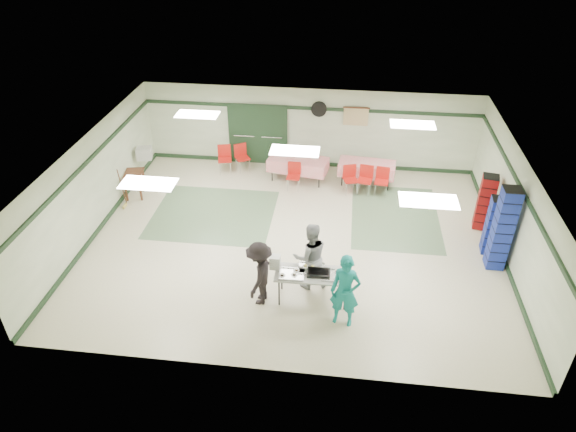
# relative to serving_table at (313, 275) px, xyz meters

# --- Properties ---
(floor) EXTENTS (11.00, 11.00, 0.00)m
(floor) POSITION_rel_serving_table_xyz_m (-0.68, 2.31, -0.71)
(floor) COLOR beige
(floor) RESTS_ON ground
(ceiling) EXTENTS (11.00, 11.00, 0.00)m
(ceiling) POSITION_rel_serving_table_xyz_m (-0.68, 2.31, 1.99)
(ceiling) COLOR white
(ceiling) RESTS_ON wall_back
(wall_back) EXTENTS (11.00, 0.00, 11.00)m
(wall_back) POSITION_rel_serving_table_xyz_m (-0.68, 6.81, 0.64)
(wall_back) COLOR silver
(wall_back) RESTS_ON floor
(wall_front) EXTENTS (11.00, 0.00, 11.00)m
(wall_front) POSITION_rel_serving_table_xyz_m (-0.68, -2.19, 0.64)
(wall_front) COLOR silver
(wall_front) RESTS_ON floor
(wall_left) EXTENTS (0.00, 9.00, 9.00)m
(wall_left) POSITION_rel_serving_table_xyz_m (-6.18, 2.31, 0.64)
(wall_left) COLOR silver
(wall_left) RESTS_ON floor
(wall_right) EXTENTS (0.00, 9.00, 9.00)m
(wall_right) POSITION_rel_serving_table_xyz_m (4.82, 2.31, 0.64)
(wall_right) COLOR silver
(wall_right) RESTS_ON floor
(trim_back) EXTENTS (11.00, 0.06, 0.10)m
(trim_back) POSITION_rel_serving_table_xyz_m (-0.68, 6.78, 1.34)
(trim_back) COLOR #1B321D
(trim_back) RESTS_ON wall_back
(baseboard_back) EXTENTS (11.00, 0.06, 0.12)m
(baseboard_back) POSITION_rel_serving_table_xyz_m (-0.68, 6.78, -0.65)
(baseboard_back) COLOR #1B321D
(baseboard_back) RESTS_ON floor
(trim_left) EXTENTS (0.06, 9.00, 0.10)m
(trim_left) POSITION_rel_serving_table_xyz_m (-6.15, 2.31, 1.34)
(trim_left) COLOR #1B321D
(trim_left) RESTS_ON wall_back
(baseboard_left) EXTENTS (0.06, 9.00, 0.12)m
(baseboard_left) POSITION_rel_serving_table_xyz_m (-6.15, 2.31, -0.65)
(baseboard_left) COLOR #1B321D
(baseboard_left) RESTS_ON floor
(trim_right) EXTENTS (0.06, 9.00, 0.10)m
(trim_right) POSITION_rel_serving_table_xyz_m (4.79, 2.31, 1.34)
(trim_right) COLOR #1B321D
(trim_right) RESTS_ON wall_back
(baseboard_right) EXTENTS (0.06, 9.00, 0.12)m
(baseboard_right) POSITION_rel_serving_table_xyz_m (4.79, 2.31, -0.65)
(baseboard_right) COLOR #1B321D
(baseboard_right) RESTS_ON floor
(green_patch_a) EXTENTS (3.50, 3.00, 0.01)m
(green_patch_a) POSITION_rel_serving_table_xyz_m (-3.18, 3.31, -0.71)
(green_patch_a) COLOR #5D7C5A
(green_patch_a) RESTS_ON floor
(green_patch_b) EXTENTS (2.50, 3.50, 0.01)m
(green_patch_b) POSITION_rel_serving_table_xyz_m (2.12, 3.81, -0.71)
(green_patch_b) COLOR #5D7C5A
(green_patch_b) RESTS_ON floor
(double_door_left) EXTENTS (0.90, 0.06, 2.10)m
(double_door_left) POSITION_rel_serving_table_xyz_m (-2.88, 6.75, 0.34)
(double_door_left) COLOR #949693
(double_door_left) RESTS_ON floor
(double_door_right) EXTENTS (0.90, 0.06, 2.10)m
(double_door_right) POSITION_rel_serving_table_xyz_m (-1.93, 6.75, 0.34)
(double_door_right) COLOR #949693
(double_door_right) RESTS_ON floor
(door_frame) EXTENTS (2.00, 0.03, 2.15)m
(door_frame) POSITION_rel_serving_table_xyz_m (-2.41, 6.73, 0.34)
(door_frame) COLOR #1B321D
(door_frame) RESTS_ON floor
(wall_fan) EXTENTS (0.50, 0.10, 0.50)m
(wall_fan) POSITION_rel_serving_table_xyz_m (-0.38, 6.75, 1.34)
(wall_fan) COLOR black
(wall_fan) RESTS_ON wall_back
(scroll_banner) EXTENTS (0.80, 0.02, 0.60)m
(scroll_banner) POSITION_rel_serving_table_xyz_m (0.82, 6.75, 1.14)
(scroll_banner) COLOR #D1BE82
(scroll_banner) RESTS_ON wall_back
(serving_table) EXTENTS (1.74, 0.73, 0.76)m
(serving_table) POSITION_rel_serving_table_xyz_m (0.00, 0.00, 0.00)
(serving_table) COLOR #BBBBB5
(serving_table) RESTS_ON floor
(sheet_tray_right) EXTENTS (0.60, 0.46, 0.02)m
(sheet_tray_right) POSITION_rel_serving_table_xyz_m (0.50, -0.03, 0.06)
(sheet_tray_right) COLOR silver
(sheet_tray_right) RESTS_ON serving_table
(sheet_tray_mid) EXTENTS (0.60, 0.46, 0.02)m
(sheet_tray_mid) POSITION_rel_serving_table_xyz_m (-0.05, 0.15, 0.06)
(sheet_tray_mid) COLOR silver
(sheet_tray_mid) RESTS_ON serving_table
(sheet_tray_left) EXTENTS (0.58, 0.44, 0.02)m
(sheet_tray_left) POSITION_rel_serving_table_xyz_m (-0.47, -0.10, 0.06)
(sheet_tray_left) COLOR silver
(sheet_tray_left) RESTS_ON serving_table
(baking_pan) EXTENTS (0.52, 0.33, 0.08)m
(baking_pan) POSITION_rel_serving_table_xyz_m (0.13, -0.00, 0.09)
(baking_pan) COLOR black
(baking_pan) RESTS_ON serving_table
(foam_box_stack) EXTENTS (0.24, 0.22, 0.33)m
(foam_box_stack) POSITION_rel_serving_table_xyz_m (-0.88, 0.11, 0.21)
(foam_box_stack) COLOR white
(foam_box_stack) RESTS_ON serving_table
(volunteer_teal) EXTENTS (0.70, 0.52, 1.77)m
(volunteer_teal) POSITION_rel_serving_table_xyz_m (0.74, -0.66, 0.17)
(volunteer_teal) COLOR #138385
(volunteer_teal) RESTS_ON floor
(volunteer_grey) EXTENTS (1.00, 0.89, 1.73)m
(volunteer_grey) POSITION_rel_serving_table_xyz_m (-0.11, 0.50, 0.15)
(volunteer_grey) COLOR gray
(volunteer_grey) RESTS_ON floor
(volunteer_dark) EXTENTS (0.72, 1.11, 1.62)m
(volunteer_dark) POSITION_rel_serving_table_xyz_m (-1.19, -0.20, 0.10)
(volunteer_dark) COLOR black
(volunteer_dark) RESTS_ON floor
(dining_table_a) EXTENTS (1.83, 0.95, 0.77)m
(dining_table_a) POSITION_rel_serving_table_xyz_m (1.26, 5.69, -0.14)
(dining_table_a) COLOR red
(dining_table_a) RESTS_ON floor
(dining_table_b) EXTENTS (1.99, 1.14, 0.77)m
(dining_table_b) POSITION_rel_serving_table_xyz_m (-0.94, 5.69, -0.14)
(dining_table_b) COLOR red
(dining_table_b) RESTS_ON floor
(chair_a) EXTENTS (0.50, 0.50, 0.92)m
(chair_a) POSITION_rel_serving_table_xyz_m (1.23, 5.12, -0.15)
(chair_a) COLOR red
(chair_a) RESTS_ON floor
(chair_b) EXTENTS (0.52, 0.52, 0.90)m
(chair_b) POSITION_rel_serving_table_xyz_m (0.75, 5.12, -0.16)
(chair_b) COLOR red
(chair_b) RESTS_ON floor
(chair_c) EXTENTS (0.46, 0.46, 0.88)m
(chair_c) POSITION_rel_serving_table_xyz_m (1.73, 5.12, -0.17)
(chair_c) COLOR red
(chair_c) RESTS_ON floor
(chair_d) EXTENTS (0.42, 0.42, 0.88)m
(chair_d) POSITION_rel_serving_table_xyz_m (-1.01, 5.12, -0.17)
(chair_d) COLOR red
(chair_d) RESTS_ON floor
(chair_loose_a) EXTENTS (0.59, 0.59, 0.92)m
(chair_loose_a) POSITION_rel_serving_table_xyz_m (-2.89, 6.16, -0.15)
(chair_loose_a) COLOR red
(chair_loose_a) RESTS_ON floor
(chair_loose_b) EXTENTS (0.52, 0.52, 0.94)m
(chair_loose_b) POSITION_rel_serving_table_xyz_m (-3.42, 5.97, -0.14)
(chair_loose_b) COLOR red
(chair_loose_b) RESTS_ON floor
(crate_stack_blue_a) EXTENTS (0.44, 0.44, 2.25)m
(crate_stack_blue_a) POSITION_rel_serving_table_xyz_m (4.47, 1.80, 0.41)
(crate_stack_blue_a) COLOR navy
(crate_stack_blue_a) RESTS_ON floor
(crate_stack_red) EXTENTS (0.49, 0.49, 1.63)m
(crate_stack_red) POSITION_rel_serving_table_xyz_m (4.47, 3.57, 0.10)
(crate_stack_red) COLOR maroon
(crate_stack_red) RESTS_ON floor
(crate_stack_blue_b) EXTENTS (0.45, 0.45, 1.62)m
(crate_stack_blue_b) POSITION_rel_serving_table_xyz_m (4.47, 2.41, 0.10)
(crate_stack_blue_b) COLOR navy
(crate_stack_blue_b) RESTS_ON floor
(printer_table) EXTENTS (0.69, 0.92, 0.74)m
(printer_table) POSITION_rel_serving_table_xyz_m (-5.83, 4.11, -0.08)
(printer_table) COLOR brown
(printer_table) RESTS_ON floor
(office_printer) EXTENTS (0.54, 0.49, 0.37)m
(office_printer) POSITION_rel_serving_table_xyz_m (-5.83, 5.15, 0.22)
(office_printer) COLOR #AFAEAA
(office_printer) RESTS_ON printer_table
(broom) EXTENTS (0.05, 0.21, 1.27)m
(broom) POSITION_rel_serving_table_xyz_m (-5.91, 3.41, -0.05)
(broom) COLOR brown
(broom) RESTS_ON floor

